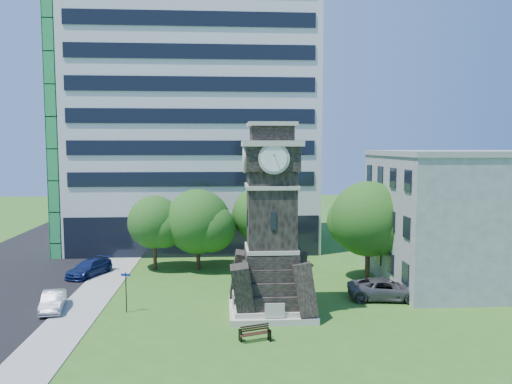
{
  "coord_description": "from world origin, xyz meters",
  "views": [
    {
      "loc": [
        0.0,
        -29.46,
        10.72
      ],
      "look_at": [
        2.32,
        6.48,
        7.43
      ],
      "focal_mm": 35.0,
      "sensor_mm": 36.0,
      "label": 1
    }
  ],
  "objects": [
    {
      "name": "car_east_lot",
      "position": [
        11.29,
        4.11,
        0.73
      ],
      "size": [
        5.54,
        3.1,
        1.46
      ],
      "primitive_type": "imported",
      "rotation": [
        0.0,
        0.0,
        1.44
      ],
      "color": "#45464A",
      "rests_on": "ground"
    },
    {
      "name": "tree_ne",
      "position": [
        3.32,
        14.12,
        4.61
      ],
      "size": [
        5.5,
        5.0,
        7.31
      ],
      "rotation": [
        0.0,
        0.0,
        0.05
      ],
      "color": "#332114",
      "rests_on": "ground"
    },
    {
      "name": "park_bench",
      "position": [
        1.65,
        -2.78,
        0.47
      ],
      "size": [
        1.71,
        0.46,
        0.88
      ],
      "rotation": [
        0.0,
        0.0,
        0.32
      ],
      "color": "black",
      "rests_on": "ground"
    },
    {
      "name": "tree_nc",
      "position": [
        -2.2,
        13.55,
        4.07
      ],
      "size": [
        6.21,
        5.65,
        7.06
      ],
      "rotation": [
        0.0,
        0.0,
        -0.19
      ],
      "color": "#332114",
      "rests_on": "ground"
    },
    {
      "name": "sidewalk",
      "position": [
        -9.5,
        5.0,
        0.03
      ],
      "size": [
        3.0,
        70.0,
        0.06
      ],
      "primitive_type": "cube",
      "color": "gray",
      "rests_on": "ground"
    },
    {
      "name": "car_street_mid",
      "position": [
        -11.25,
        3.2,
        0.62
      ],
      "size": [
        2.01,
        3.92,
        1.23
      ],
      "primitive_type": "imported",
      "rotation": [
        0.0,
        0.0,
        0.2
      ],
      "color": "#A2A5AA",
      "rests_on": "ground"
    },
    {
      "name": "tree_nw",
      "position": [
        -5.98,
        13.78,
        4.03
      ],
      "size": [
        5.04,
        4.58,
        6.49
      ],
      "rotation": [
        0.0,
        0.0,
        0.28
      ],
      "color": "#332114",
      "rests_on": "ground"
    },
    {
      "name": "street_sign",
      "position": [
        -6.36,
        2.49,
        1.65
      ],
      "size": [
        0.63,
        0.06,
        2.64
      ],
      "rotation": [
        0.0,
        0.0,
        -0.22
      ],
      "color": "black",
      "rests_on": "ground"
    },
    {
      "name": "clock_tower",
      "position": [
        3.0,
        2.0,
        5.28
      ],
      "size": [
        5.4,
        5.4,
        12.22
      ],
      "color": "#BBB4A3",
      "rests_on": "ground"
    },
    {
      "name": "ground",
      "position": [
        0.0,
        0.0,
        0.0
      ],
      "size": [
        160.0,
        160.0,
        0.0
      ],
      "primitive_type": "plane",
      "color": "#325E1A",
      "rests_on": "ground"
    },
    {
      "name": "tree_east",
      "position": [
        11.45,
        8.89,
        4.83
      ],
      "size": [
        6.55,
        5.95,
        8.0
      ],
      "rotation": [
        0.0,
        0.0,
        0.33
      ],
      "color": "#332114",
      "rests_on": "ground"
    },
    {
      "name": "office_tall",
      "position": [
        -3.2,
        25.84,
        14.22
      ],
      "size": [
        26.2,
        15.11,
        28.6
      ],
      "color": "silver",
      "rests_on": "ground"
    },
    {
      "name": "car_street_north",
      "position": [
        -11.23,
        12.02,
        0.66
      ],
      "size": [
        3.57,
        4.92,
        1.32
      ],
      "primitive_type": "imported",
      "rotation": [
        0.0,
        0.0,
        -0.43
      ],
      "color": "#111D4E",
      "rests_on": "ground"
    },
    {
      "name": "office_low",
      "position": [
        19.97,
        8.0,
        5.21
      ],
      "size": [
        15.2,
        12.2,
        10.4
      ],
      "color": "#9EA1A4",
      "rests_on": "ground"
    }
  ]
}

